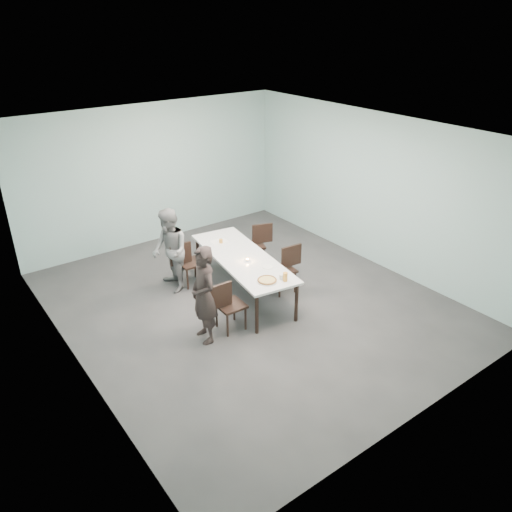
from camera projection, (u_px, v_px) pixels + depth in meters
ground at (250, 303)px, 8.85m from camera, size 7.00×7.00×0.00m
room_shell at (249, 194)px, 7.96m from camera, size 6.02×7.02×3.01m
table at (243, 260)px, 8.84m from camera, size 1.26×2.70×0.75m
chair_near_left at (226, 303)px, 7.89m from camera, size 0.62×0.43×0.87m
chair_far_left at (187, 260)px, 9.23m from camera, size 0.62×0.44×0.87m
chair_near_right at (286, 265)px, 9.05m from camera, size 0.63×0.45×0.87m
chair_far_right at (257, 242)px, 9.99m from camera, size 0.65×0.54×0.87m
diner_near at (204, 295)px, 7.54m from camera, size 0.44×0.62×1.58m
diner_far at (170, 251)px, 8.96m from camera, size 0.69×0.83×1.56m
pizza at (267, 280)px, 8.00m from camera, size 0.34×0.34×0.04m
side_plate at (268, 267)px, 8.45m from camera, size 0.18×0.18×0.01m
beer_glass at (285, 277)px, 7.99m from camera, size 0.08×0.08×0.15m
water_tumbler at (282, 277)px, 8.05m from camera, size 0.08×0.08×0.09m
tealight at (247, 260)px, 8.64m from camera, size 0.06×0.06×0.05m
amber_tumbler at (221, 241)px, 9.31m from camera, size 0.07×0.07×0.08m
menu at (219, 242)px, 9.39m from camera, size 0.33×0.26×0.01m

